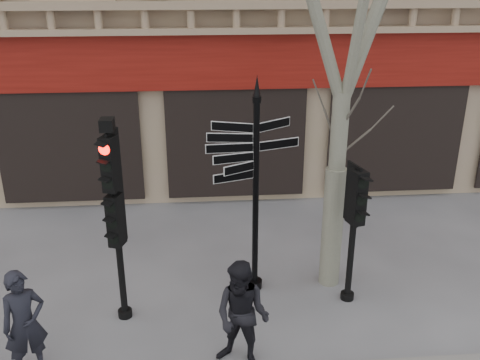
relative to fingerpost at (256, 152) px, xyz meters
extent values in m
plane|color=#5D5D62|center=(-0.06, -0.99, -2.70)|extent=(80.00, 80.00, 0.00)
cube|color=maroon|center=(-0.06, 3.89, 0.90)|extent=(28.00, 0.25, 1.30)
cube|color=tan|center=(-0.06, 3.66, 1.87)|extent=(28.00, 0.35, 0.74)
cylinder|color=black|center=(0.00, 0.00, -0.92)|extent=(0.11, 0.11, 3.57)
cylinder|color=black|center=(0.00, 0.00, -2.62)|extent=(0.28, 0.28, 0.16)
cone|color=black|center=(0.00, 0.00, 1.14)|extent=(0.12, 0.12, 0.36)
cylinder|color=black|center=(-2.33, -0.71, -1.08)|extent=(0.11, 0.11, 3.25)
cylinder|color=black|center=(-2.33, -0.71, -2.64)|extent=(0.24, 0.24, 0.13)
cube|color=black|center=(-2.33, -0.71, -0.82)|extent=(0.46, 0.39, 0.88)
cube|color=black|center=(-2.33, -0.71, 0.14)|extent=(0.46, 0.39, 0.88)
sphere|color=#FF0C05|center=(-2.33, -0.71, 0.37)|extent=(0.19, 0.19, 0.19)
cube|color=black|center=(-2.33, -0.71, 0.74)|extent=(0.28, 0.31, 0.19)
cylinder|color=black|center=(1.65, -0.50, -1.44)|extent=(0.12, 0.12, 2.53)
cylinder|color=black|center=(1.65, -0.50, -2.63)|extent=(0.26, 0.26, 0.14)
cube|color=black|center=(1.65, -0.50, -0.65)|extent=(0.49, 0.40, 0.96)
cylinder|color=gray|center=(1.44, 0.08, -1.54)|extent=(0.38, 0.38, 2.33)
cylinder|color=gray|center=(1.44, 0.08, 0.26)|extent=(0.30, 0.30, 1.48)
imported|color=black|center=(-3.56, -1.96, -1.85)|extent=(0.74, 0.66, 1.71)
imported|color=black|center=(-0.41, -2.06, -1.83)|extent=(1.06, 0.97, 1.75)
camera|label=1|loc=(-0.96, -8.55, 2.98)|focal=40.00mm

